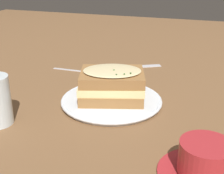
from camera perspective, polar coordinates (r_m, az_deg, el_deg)
name	(u,v)px	position (r m, az deg, el deg)	size (l,w,h in m)	color
ground_plane	(115,99)	(0.78, 0.54, -2.18)	(2.40, 2.40, 0.00)	brown
dinner_plate	(112,101)	(0.75, 0.00, -2.49)	(0.24, 0.24, 0.01)	white
sandwich	(111,84)	(0.74, -0.09, 0.51)	(0.16, 0.18, 0.07)	olive
teacup_with_saucer	(206,162)	(0.53, 16.75, -13.02)	(0.15, 0.15, 0.06)	#AD282D
fork	(141,66)	(1.02, 5.27, 3.81)	(0.10, 0.16, 0.00)	silver
spoon	(90,71)	(0.96, -3.99, 2.90)	(0.04, 0.16, 0.01)	silver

